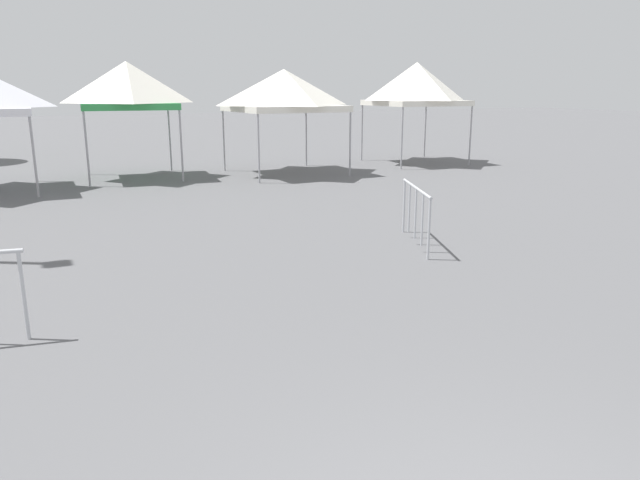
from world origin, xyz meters
The scene contains 4 objects.
canopy_tent_behind_left centered at (0.64, 18.03, 2.90)m, with size 3.05×3.05×3.63m.
canopy_tent_right_of_center centered at (5.46, 16.96, 2.74)m, with size 3.51×3.51×3.42m.
canopy_tent_center centered at (11.15, 17.66, 2.97)m, with size 3.20×3.20×3.77m.
crowd_barrier_near_person centered at (3.99, 7.01, 0.75)m, with size 0.81×1.98×1.08m.
Camera 1 is at (-2.12, -1.85, 2.78)m, focal length 33.47 mm.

